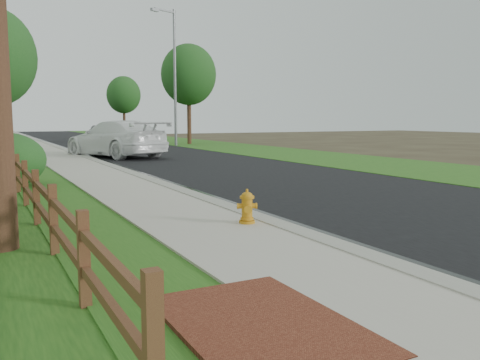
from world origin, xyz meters
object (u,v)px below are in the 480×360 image
white_suv (116,139)px  dark_car_mid (132,133)px  streetlight (173,69)px  fire_hydrant (247,208)px  ranch_fence (30,187)px

white_suv → dark_car_mid: white_suv is taller
dark_car_mid → streetlight: bearing=98.6°
fire_hydrant → white_suv: bearing=83.6°
streetlight → white_suv: bearing=-126.3°
fire_hydrant → dark_car_mid: bearing=78.0°
fire_hydrant → streetlight: streetlight is taller
fire_hydrant → white_suv: 18.80m
ranch_fence → fire_hydrant: 4.73m
ranch_fence → dark_car_mid: dark_car_mid is taller
ranch_fence → fire_hydrant: bearing=-42.3°
dark_car_mid → streetlight: size_ratio=0.46×
ranch_fence → white_suv: white_suv is taller
ranch_fence → white_suv: (5.60, 15.49, 0.37)m
fire_hydrant → streetlight: bearing=72.6°
white_suv → dark_car_mid: (5.20, 15.66, -0.18)m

